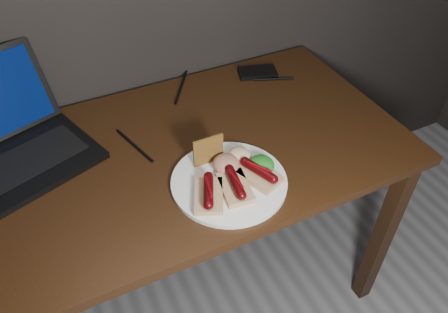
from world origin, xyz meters
TOP-DOWN VIEW (x-y plane):
  - desk at (0.00, 1.38)m, footprint 1.40×0.70m
  - laptop at (-0.37, 1.55)m, footprint 0.46×0.45m
  - hard_drive at (0.44, 1.63)m, footprint 0.15×0.11m
  - desk_cables at (-0.01, 1.56)m, footprint 1.06×0.41m
  - plate at (0.12, 1.20)m, footprint 0.31×0.31m
  - bread_sausage_left at (0.05, 1.17)m, footprint 0.11×0.13m
  - bread_sausage_center at (0.12, 1.16)m, footprint 0.09×0.12m
  - bread_sausage_right at (0.19, 1.17)m, footprint 0.11×0.13m
  - crispbread at (0.10, 1.29)m, footprint 0.09×0.01m
  - salad_greens at (0.21, 1.20)m, footprint 0.07×0.07m
  - salsa_mound at (0.13, 1.24)m, footprint 0.07×0.07m
  - coleslaw_mound at (0.18, 1.26)m, footprint 0.06×0.06m

SIDE VIEW (x-z plane):
  - desk at x=0.00m, z-range 0.29..1.04m
  - desk_cables at x=-0.01m, z-range 0.75..0.76m
  - plate at x=0.12m, z-range 0.75..0.76m
  - hard_drive at x=0.44m, z-range 0.75..0.77m
  - bread_sausage_left at x=0.05m, z-range 0.76..0.80m
  - bread_sausage_center at x=0.12m, z-range 0.76..0.80m
  - bread_sausage_right at x=0.19m, z-range 0.76..0.80m
  - coleslaw_mound at x=0.18m, z-range 0.76..0.80m
  - salad_greens at x=0.21m, z-range 0.76..0.80m
  - salsa_mound at x=0.13m, z-range 0.76..0.80m
  - laptop at x=-0.37m, z-range 0.68..0.93m
  - crispbread at x=0.10m, z-range 0.76..0.85m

